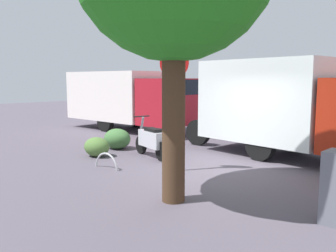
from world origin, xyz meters
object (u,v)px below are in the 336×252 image
at_px(box_truck_near, 297,104).
at_px(bike_rack_hoop, 106,168).
at_px(box_truck_far, 130,97).
at_px(motorcycle, 151,140).
at_px(stop_sign, 174,90).

bearing_deg(box_truck_near, bike_rack_hoop, -118.87).
height_order(box_truck_far, bike_rack_hoop, box_truck_far).
distance_m(box_truck_near, bike_rack_hoop, 5.68).
bearing_deg(motorcycle, bike_rack_hoop, 108.21).
bearing_deg(box_truck_far, box_truck_near, -6.55).
bearing_deg(stop_sign, motorcycle, -22.73).
relative_size(motorcycle, stop_sign, 0.58).
distance_m(box_truck_far, motorcycle, 5.98).
relative_size(box_truck_far, bike_rack_hoop, 9.93).
bearing_deg(bike_rack_hoop, box_truck_near, -122.54).
bearing_deg(box_truck_far, motorcycle, -36.95).
bearing_deg(box_truck_near, stop_sign, -109.59).
bearing_deg(stop_sign, box_truck_far, -30.58).
height_order(motorcycle, bike_rack_hoop, motorcycle).
height_order(box_truck_far, stop_sign, stop_sign).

